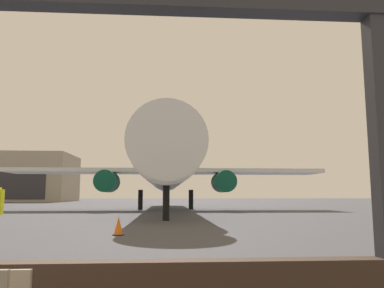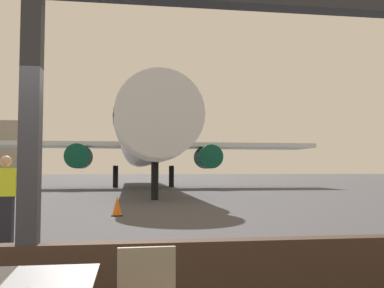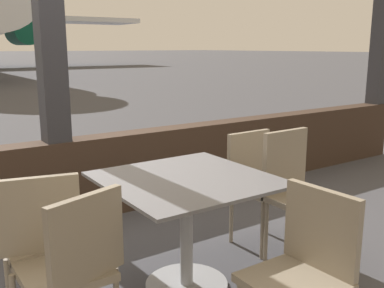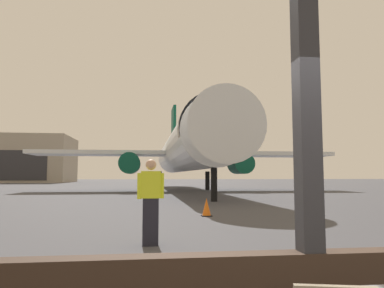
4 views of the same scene
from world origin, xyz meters
TOP-DOWN VIEW (x-y plane):
  - ground_plane at (0.00, 40.00)m, footprint 220.00×220.00m
  - window_frame at (0.00, 0.00)m, footprint 9.13×0.24m
  - airplane at (2.24, 30.60)m, footprint 28.71×35.56m
  - ground_crew_worker at (-1.39, 4.31)m, footprint 0.55×0.24m
  - traffic_cone at (0.63, 9.48)m, footprint 0.36×0.36m

SIDE VIEW (x-z plane):
  - ground_plane at x=0.00m, z-range 0.00..0.00m
  - traffic_cone at x=0.63m, z-range -0.02..0.61m
  - ground_crew_worker at x=-1.39m, z-range 0.03..1.77m
  - window_frame at x=0.00m, z-range -0.55..2.96m
  - airplane at x=2.24m, z-range -1.59..9.24m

